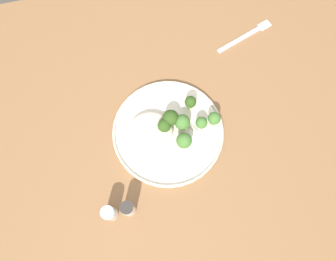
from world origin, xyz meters
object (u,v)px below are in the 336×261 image
broccoli_floret_center_pile (182,122)px  salt_shaker (109,213)px  broccoli_floret_near_rim (201,123)px  pepper_shaker (128,209)px  broccoli_floret_tall_stalk (214,119)px  broccoli_floret_left_leaning (190,102)px  seared_scallop_tiny_bay (141,146)px  dinner_plate (168,132)px  dinner_fork (246,36)px  seared_scallop_on_noodles (159,128)px  broccoli_floret_right_tilted (184,141)px  seared_scallop_center_golden (157,137)px  seared_scallop_large_seared (166,122)px  broccoli_floret_small_sprig (170,117)px  broccoli_floret_front_edge (164,126)px  seared_scallop_front_small (147,132)px  seared_scallop_tilted_round (154,121)px

broccoli_floret_center_pile → salt_shaker: size_ratio=0.76×
broccoli_floret_near_rim → pepper_shaker: bearing=-143.9°
broccoli_floret_tall_stalk → broccoli_floret_left_leaning: bearing=126.8°
seared_scallop_tiny_bay → broccoli_floret_tall_stalk: bearing=5.7°
dinner_plate → dinner_fork: dinner_plate is taller
dinner_plate → dinner_fork: size_ratio=1.59×
dinner_plate → broccoli_floret_tall_stalk: 0.12m
dinner_fork → seared_scallop_on_noodles: bearing=-144.5°
dinner_fork → broccoli_floret_right_tilted: bearing=-133.4°
seared_scallop_center_golden → pepper_shaker: bearing=-123.6°
broccoli_floret_right_tilted → pepper_shaker: (-0.17, -0.13, -0.01)m
broccoli_floret_center_pile → seared_scallop_large_seared: bearing=157.2°
seared_scallop_large_seared → pepper_shaker: pepper_shaker is taller
seared_scallop_center_golden → broccoli_floret_near_rim: size_ratio=0.78×
broccoli_floret_left_leaning → salt_shaker: size_ratio=0.71×
broccoli_floret_center_pile → salt_shaker: salt_shaker is taller
broccoli_floret_tall_stalk → broccoli_floret_right_tilted: (-0.09, -0.04, -0.00)m
seared_scallop_on_noodles → broccoli_floret_left_leaning: broccoli_floret_left_leaning is taller
broccoli_floret_small_sprig → broccoli_floret_center_pile: size_ratio=1.15×
seared_scallop_center_golden → seared_scallop_large_seared: seared_scallop_large_seared is taller
broccoli_floret_small_sprig → broccoli_floret_front_edge: bearing=-138.3°
seared_scallop_center_golden → broccoli_floret_tall_stalk: bearing=1.9°
seared_scallop_center_golden → seared_scallop_front_small: same height
broccoli_floret_tall_stalk → salt_shaker: (-0.30, -0.16, -0.01)m
salt_shaker → broccoli_floret_center_pile: bearing=38.5°
seared_scallop_large_seared → broccoli_floret_near_rim: (0.09, -0.03, 0.01)m
broccoli_floret_small_sprig → broccoli_floret_left_leaning: size_ratio=1.23×
broccoli_floret_center_pile → salt_shaker: 0.28m
seared_scallop_front_small → dinner_fork: seared_scallop_front_small is taller
seared_scallop_front_small → pepper_shaker: (-0.08, -0.18, 0.01)m
broccoli_floret_small_sprig → broccoli_floret_tall_stalk: bearing=-16.0°
dinner_plate → seared_scallop_tilted_round: seared_scallop_tilted_round is taller
seared_scallop_tilted_round → dinner_plate: bearing=-48.5°
seared_scallop_center_golden → seared_scallop_tilted_round: size_ratio=1.07×
seared_scallop_tilted_round → broccoli_floret_front_edge: 0.04m
seared_scallop_center_golden → broccoli_floret_tall_stalk: 0.15m
dinner_plate → pepper_shaker: (-0.14, -0.17, 0.02)m
broccoli_floret_tall_stalk → salt_shaker: bearing=-151.4°
broccoli_floret_small_sprig → broccoli_floret_right_tilted: size_ratio=1.03×
broccoli_floret_right_tilted → broccoli_floret_left_leaning: bearing=66.3°
broccoli_floret_center_pile → broccoli_floret_right_tilted: (-0.01, -0.05, 0.00)m
seared_scallop_large_seared → salt_shaker: bearing=-133.3°
seared_scallop_on_noodles → broccoli_floret_front_edge: bearing=-14.0°
broccoli_floret_small_sprig → seared_scallop_tilted_round: bearing=168.7°
seared_scallop_tiny_bay → seared_scallop_center_golden: bearing=18.4°
seared_scallop_tiny_bay → broccoli_floret_near_rim: 0.16m
dinner_plate → broccoli_floret_center_pile: size_ratio=5.71×
broccoli_floret_center_pile → broccoli_floret_left_leaning: broccoli_floret_center_pile is taller
seared_scallop_on_noodles → broccoli_floret_right_tilted: (0.05, -0.05, 0.02)m
seared_scallop_front_small → broccoli_floret_tall_stalk: 0.17m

